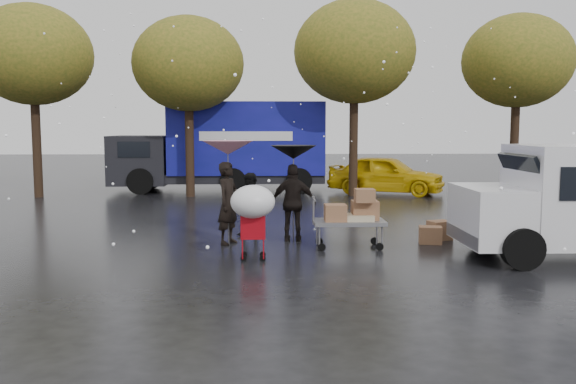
{
  "coord_description": "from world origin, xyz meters",
  "views": [
    {
      "loc": [
        -0.7,
        -12.34,
        2.55
      ],
      "look_at": [
        -0.23,
        1.0,
        1.12
      ],
      "focal_mm": 38.0,
      "sensor_mm": 36.0,
      "label": 1
    }
  ],
  "objects_px": {
    "shopping_cart": "(253,206)",
    "person_pink": "(228,203)",
    "yellow_taxi": "(386,175)",
    "vendor_cart": "(353,214)",
    "person_black": "(293,203)",
    "blue_truck": "(226,147)"
  },
  "relations": [
    {
      "from": "person_pink",
      "to": "vendor_cart",
      "type": "bearing_deg",
      "value": -74.31
    },
    {
      "from": "yellow_taxi",
      "to": "vendor_cart",
      "type": "bearing_deg",
      "value": -170.32
    },
    {
      "from": "blue_truck",
      "to": "yellow_taxi",
      "type": "distance_m",
      "value": 6.36
    },
    {
      "from": "person_pink",
      "to": "vendor_cart",
      "type": "height_order",
      "value": "person_pink"
    },
    {
      "from": "person_black",
      "to": "yellow_taxi",
      "type": "xyz_separation_m",
      "value": [
        3.95,
        9.49,
        -0.12
      ]
    },
    {
      "from": "person_black",
      "to": "vendor_cart",
      "type": "height_order",
      "value": "person_black"
    },
    {
      "from": "vendor_cart",
      "to": "blue_truck",
      "type": "height_order",
      "value": "blue_truck"
    },
    {
      "from": "person_black",
      "to": "shopping_cart",
      "type": "bearing_deg",
      "value": 72.66
    },
    {
      "from": "person_black",
      "to": "vendor_cart",
      "type": "bearing_deg",
      "value": 151.14
    },
    {
      "from": "shopping_cart",
      "to": "person_black",
      "type": "bearing_deg",
      "value": 67.31
    },
    {
      "from": "vendor_cart",
      "to": "yellow_taxi",
      "type": "xyz_separation_m",
      "value": [
        2.73,
        10.32,
        0.02
      ]
    },
    {
      "from": "person_pink",
      "to": "blue_truck",
      "type": "height_order",
      "value": "blue_truck"
    },
    {
      "from": "person_pink",
      "to": "shopping_cart",
      "type": "distance_m",
      "value": 1.88
    },
    {
      "from": "vendor_cart",
      "to": "shopping_cart",
      "type": "height_order",
      "value": "shopping_cart"
    },
    {
      "from": "person_black",
      "to": "shopping_cart",
      "type": "distance_m",
      "value": 2.24
    },
    {
      "from": "shopping_cart",
      "to": "person_pink",
      "type": "bearing_deg",
      "value": 107.72
    },
    {
      "from": "person_black",
      "to": "vendor_cart",
      "type": "relative_size",
      "value": 1.14
    },
    {
      "from": "blue_truck",
      "to": "person_black",
      "type": "bearing_deg",
      "value": -78.45
    },
    {
      "from": "blue_truck",
      "to": "yellow_taxi",
      "type": "bearing_deg",
      "value": -11.59
    },
    {
      "from": "vendor_cart",
      "to": "person_pink",
      "type": "bearing_deg",
      "value": 168.14
    },
    {
      "from": "shopping_cart",
      "to": "blue_truck",
      "type": "xyz_separation_m",
      "value": [
        -1.34,
        12.81,
        0.69
      ]
    },
    {
      "from": "person_pink",
      "to": "vendor_cart",
      "type": "distance_m",
      "value": 2.71
    }
  ]
}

